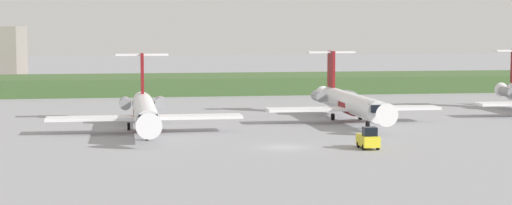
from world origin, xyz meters
TOP-DOWN VIEW (x-y plane):
  - ground_plane at (0.00, 30.00)m, footprint 500.00×500.00m
  - grass_berm at (0.00, 74.53)m, footprint 320.00×20.00m
  - regional_jet_third at (-13.92, 15.67)m, footprint 22.81×31.00m
  - regional_jet_fourth at (13.14, 22.23)m, footprint 22.81×31.00m
  - baggage_tug at (8.28, -2.40)m, footprint 1.72×3.20m

SIDE VIEW (x-z plane):
  - ground_plane at x=0.00m, z-range 0.00..0.00m
  - baggage_tug at x=8.28m, z-range -0.15..2.15m
  - grass_berm at x=0.00m, z-range 0.00..3.17m
  - regional_jet_third at x=-13.92m, z-range -1.96..7.04m
  - regional_jet_fourth at x=13.14m, z-range -1.96..7.04m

